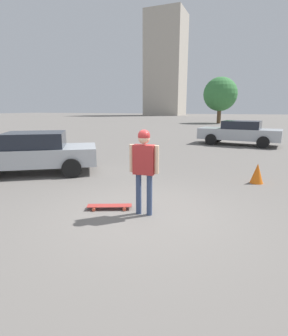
% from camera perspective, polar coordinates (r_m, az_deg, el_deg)
% --- Properties ---
extents(ground_plane, '(220.00, 220.00, 0.00)m').
position_cam_1_polar(ground_plane, '(5.58, 0.00, -9.99)').
color(ground_plane, slate).
extents(person, '(0.61, 0.25, 1.77)m').
position_cam_1_polar(person, '(5.25, 0.00, 1.49)').
color(person, '#38476B').
rests_on(person, ground_plane).
extents(skateboard, '(0.97, 0.59, 0.09)m').
position_cam_1_polar(skateboard, '(5.87, -7.51, -8.20)').
color(skateboard, '#A5332D').
rests_on(skateboard, ground_plane).
extents(car_parked_near, '(4.45, 3.80, 1.39)m').
position_cam_1_polar(car_parked_near, '(9.64, -22.86, 3.16)').
color(car_parked_near, '#ADB2B7').
rests_on(car_parked_near, ground_plane).
extents(car_parked_far, '(4.87, 2.47, 1.45)m').
position_cam_1_polar(car_parked_far, '(17.07, 20.07, 7.32)').
color(car_parked_far, '#ADB2B7').
rests_on(car_parked_far, ground_plane).
extents(building_block_distant, '(11.63, 11.11, 31.55)m').
position_cam_1_polar(building_block_distant, '(90.90, 4.78, 21.36)').
color(building_block_distant, '#B2A899').
rests_on(building_block_distant, ground_plane).
extents(tree_distant, '(4.99, 4.99, 6.79)m').
position_cam_1_polar(tree_distant, '(42.29, 16.26, 15.16)').
color(tree_distant, brown).
rests_on(tree_distant, ground_plane).
extents(traffic_cone, '(0.38, 0.38, 0.60)m').
position_cam_1_polar(traffic_cone, '(8.43, 23.41, -1.06)').
color(traffic_cone, orange).
rests_on(traffic_cone, ground_plane).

